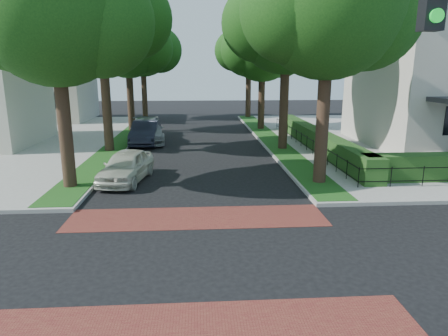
{
  "coord_description": "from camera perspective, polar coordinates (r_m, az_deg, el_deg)",
  "views": [
    {
      "loc": [
        0.07,
        -10.05,
        5.04
      ],
      "look_at": [
        0.99,
        3.97,
        1.6
      ],
      "focal_mm": 32.0,
      "sensor_mm": 36.0,
      "label": 1
    }
  ],
  "objects": [
    {
      "name": "tree_right_back",
      "position": [
        43.69,
        3.68,
        16.65
      ],
      "size": [
        7.5,
        6.45,
        10.2
      ],
      "color": "black",
      "rests_on": "sidewalk_ne"
    },
    {
      "name": "hedge_main_road",
      "position": [
        26.53,
        13.04,
        4.1
      ],
      "size": [
        1.0,
        18.0,
        1.2
      ],
      "primitive_type": "cube",
      "color": "#1D4518",
      "rests_on": "sidewalk_ne"
    },
    {
      "name": "crosswalk_near",
      "position": [
        8.5,
        -3.81,
        -22.59
      ],
      "size": [
        9.0,
        2.2,
        0.01
      ],
      "primitive_type": "cube",
      "color": "maroon",
      "rests_on": "ground"
    },
    {
      "name": "parked_car_front",
      "position": [
        19.02,
        -13.79,
        0.26
      ],
      "size": [
        2.4,
        4.52,
        1.46
      ],
      "primitive_type": "imported",
      "rotation": [
        0.0,
        0.0,
        -0.16
      ],
      "color": "beige",
      "rests_on": "ground"
    },
    {
      "name": "parked_car_rear",
      "position": [
        29.27,
        -10.97,
        5.2
      ],
      "size": [
        3.05,
        5.85,
        1.62
      ],
      "primitive_type": "imported",
      "rotation": [
        0.0,
        0.0,
        0.15
      ],
      "color": "gray",
      "rests_on": "ground"
    },
    {
      "name": "ground",
      "position": [
        11.24,
        -3.82,
        -12.9
      ],
      "size": [
        120.0,
        120.0,
        0.0
      ],
      "primitive_type": "plane",
      "color": "black",
      "rests_on": "ground"
    },
    {
      "name": "grass_strip_ne",
      "position": [
        30.03,
        6.53,
        4.31
      ],
      "size": [
        1.6,
        29.8,
        0.02
      ],
      "primitive_type": "cube",
      "color": "#1B4213",
      "rests_on": "sidewalk_ne"
    },
    {
      "name": "tree_left_near",
      "position": [
        18.26,
        -22.55,
        19.78
      ],
      "size": [
        7.5,
        6.45,
        10.2
      ],
      "color": "black",
      "rests_on": "sidewalk_nw"
    },
    {
      "name": "tree_left_far",
      "position": [
        34.76,
        -13.4,
        16.83
      ],
      "size": [
        7.0,
        6.02,
        9.86
      ],
      "color": "black",
      "rests_on": "sidewalk_nw"
    },
    {
      "name": "tree_right_mid",
      "position": [
        26.06,
        9.1,
        20.09
      ],
      "size": [
        8.25,
        7.09,
        11.22
      ],
      "color": "black",
      "rests_on": "sidewalk_ne"
    },
    {
      "name": "tree_right_far",
      "position": [
        34.76,
        5.64,
        16.77
      ],
      "size": [
        7.25,
        6.23,
        9.74
      ],
      "color": "black",
      "rests_on": "sidewalk_ne"
    },
    {
      "name": "tree_left_back",
      "position": [
        43.69,
        -11.42,
        16.6
      ],
      "size": [
        7.75,
        6.66,
        10.44
      ],
      "color": "black",
      "rests_on": "sidewalk_nw"
    },
    {
      "name": "crosswalk_far",
      "position": [
        14.17,
        -3.83,
        -7.08
      ],
      "size": [
        9.0,
        2.2,
        0.01
      ],
      "primitive_type": "cube",
      "color": "maroon",
      "rests_on": "ground"
    },
    {
      "name": "grass_strip_nw",
      "position": [
        30.05,
        -14.23,
        3.99
      ],
      "size": [
        1.6,
        29.8,
        0.02
      ],
      "primitive_type": "cube",
      "color": "#1B4213",
      "rests_on": "sidewalk_nw"
    },
    {
      "name": "tree_right_near",
      "position": [
        18.33,
        14.9,
        21.44
      ],
      "size": [
        7.75,
        6.67,
        10.66
      ],
      "color": "black",
      "rests_on": "sidewalk_ne"
    },
    {
      "name": "house_left_far",
      "position": [
        44.83,
        -24.7,
        12.54
      ],
      "size": [
        10.0,
        9.0,
        10.14
      ],
      "color": "beige",
      "rests_on": "sidewalk_nw"
    },
    {
      "name": "tree_left_mid",
      "position": [
        26.08,
        -16.91,
        20.48
      ],
      "size": [
        8.0,
        6.88,
        11.48
      ],
      "color": "black",
      "rests_on": "sidewalk_nw"
    },
    {
      "name": "parked_car_middle",
      "position": [
        28.54,
        -11.15,
        4.97
      ],
      "size": [
        1.74,
        4.92,
        1.62
      ],
      "primitive_type": "imported",
      "rotation": [
        0.0,
        0.0,
        -0.01
      ],
      "color": "#212332",
      "rests_on": "ground"
    },
    {
      "name": "fence_main_road",
      "position": [
        26.34,
        11.35,
        3.78
      ],
      "size": [
        0.06,
        18.0,
        0.9
      ],
      "primitive_type": null,
      "color": "black",
      "rests_on": "sidewalk_ne"
    }
  ]
}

